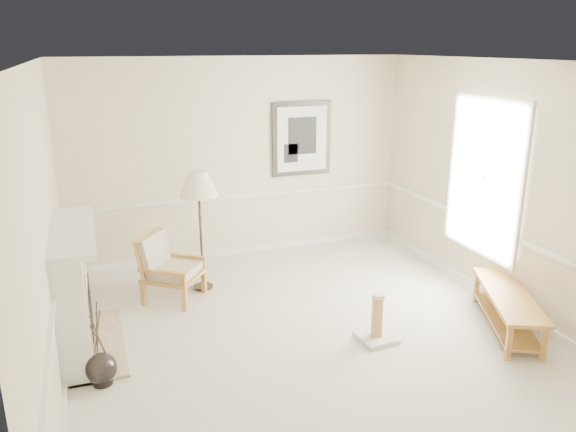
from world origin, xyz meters
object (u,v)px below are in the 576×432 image
at_px(armchair, 166,264).
at_px(scratching_post, 377,326).
at_px(floor_vase, 101,369).
at_px(floor_lamp, 199,187).
at_px(bench, 508,305).

xyz_separation_m(armchair, scratching_post, (1.96, -1.83, -0.28)).
bearing_deg(scratching_post, floor_vase, 177.23).
relative_size(floor_vase, floor_lamp, 0.55).
xyz_separation_m(armchair, bench, (3.45, -2.08, -0.16)).
bearing_deg(bench, floor_vase, 174.76).
bearing_deg(bench, scratching_post, 170.16).
xyz_separation_m(floor_lamp, bench, (2.97, -2.23, -1.07)).
bearing_deg(armchair, floor_vase, -170.78).
height_order(armchair, bench, armchair).
xyz_separation_m(floor_vase, floor_lamp, (1.33, 1.84, 1.20)).
height_order(armchair, floor_lamp, floor_lamp).
relative_size(floor_vase, scratching_post, 1.59).
xyz_separation_m(floor_vase, armchair, (0.85, 1.69, 0.29)).
height_order(floor_vase, armchair, floor_vase).
bearing_deg(bench, floor_lamp, 143.07).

